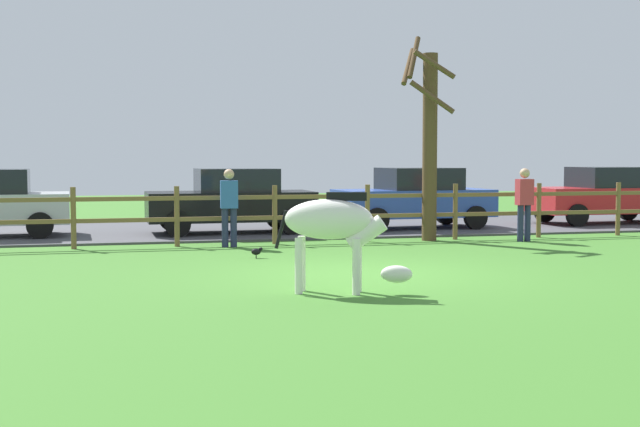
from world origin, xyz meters
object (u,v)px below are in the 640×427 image
Objects in this scene: crow_on_grass at (257,251)px; parked_car_black at (232,200)px; parked_car_red at (605,195)px; parked_car_blue at (415,197)px; bare_tree at (429,138)px; visitor_left_of_tree at (229,204)px; zebra at (335,227)px; visitor_right_of_tree at (524,201)px.

parked_car_black reaches higher than crow_on_grass.
parked_car_blue is at bearing -177.71° from parked_car_red.
bare_tree reaches higher than parked_car_red.
bare_tree is at bearing 4.06° from visitor_left_of_tree.
visitor_right_of_tree is at bearing 45.14° from zebra.
zebra is 9.34m from parked_car_black.
crow_on_grass is at bearing -165.07° from visitor_right_of_tree.
crow_on_grass is 6.64m from visitor_right_of_tree.
parked_car_black is (0.27, 4.97, 0.72)m from crow_on_grass.
parked_car_black is at bearing 151.85° from visitor_right_of_tree.
visitor_left_of_tree is at bearing -99.47° from parked_car_black.
parked_car_blue reaches higher than crow_on_grass.
visitor_left_of_tree is (-4.57, -0.32, -1.40)m from bare_tree.
parked_car_red reaches higher than zebra.
zebra is 0.46× the size of parked_car_red.
visitor_left_of_tree is at bearing 94.74° from zebra.
parked_car_black is (-10.50, -0.44, 0.00)m from parked_car_red.
visitor_left_of_tree is at bearing 176.50° from visitor_right_of_tree.
visitor_left_of_tree is at bearing 95.70° from crow_on_grass.
visitor_left_of_tree is at bearing -149.72° from parked_car_blue.
zebra is 14.31m from parked_car_red.
parked_car_black is 0.98× the size of parked_car_blue.
bare_tree is 8.03m from zebra.
bare_tree is at bearing 160.09° from visitor_right_of_tree.
parked_car_black is 6.92m from visitor_right_of_tree.
bare_tree is 2.56m from visitor_right_of_tree.
zebra is (-4.04, -6.80, -1.39)m from bare_tree.
visitor_left_of_tree reaches higher than parked_car_blue.
visitor_left_of_tree is 6.59m from visitor_right_of_tree.
parked_car_black is at bearing 80.53° from visitor_left_of_tree.
parked_car_red reaches higher than crow_on_grass.
visitor_right_of_tree is at bearing -139.81° from parked_car_red.
crow_on_grass is at bearing -134.35° from parked_car_blue.
bare_tree is 4.80m from visitor_left_of_tree.
crow_on_grass is 7.28m from parked_car_blue.
zebra is 0.46× the size of parked_car_black.
zebra is at bearing -85.72° from crow_on_grass.
parked_car_blue is at bearing 75.72° from bare_tree.
visitor_right_of_tree is (6.37, 1.70, 0.78)m from crow_on_grass.
crow_on_grass is 0.05× the size of parked_car_blue.
bare_tree is 1.15× the size of parked_car_red.
parked_car_red is (10.44, 9.79, -0.08)m from zebra.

